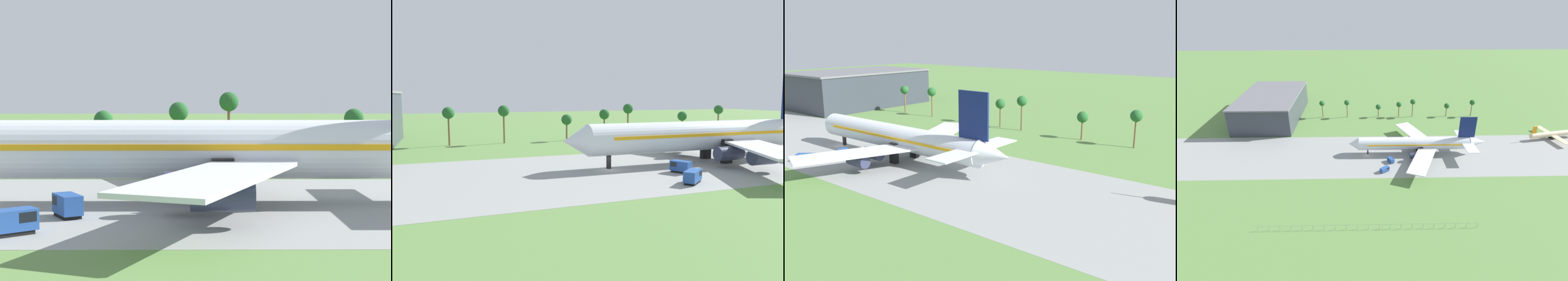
% 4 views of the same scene
% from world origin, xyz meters
% --- Properties ---
extents(ground_plane, '(600.00, 600.00, 0.00)m').
position_xyz_m(ground_plane, '(0.00, 0.00, 0.00)').
color(ground_plane, '#5B8442').
extents(taxiway_strip, '(320.00, 44.00, 0.02)m').
position_xyz_m(taxiway_strip, '(0.00, 0.00, 0.01)').
color(taxiway_strip, gray).
rests_on(taxiway_strip, ground_plane).
extents(jet_airliner, '(71.29, 59.98, 20.54)m').
position_xyz_m(jet_airliner, '(26.47, 1.21, 6.00)').
color(jet_airliner, silver).
rests_on(jet_airliner, ground_plane).
extents(regional_aircraft, '(27.61, 25.03, 8.93)m').
position_xyz_m(regional_aircraft, '(107.17, 16.93, 2.94)').
color(regional_aircraft, beige).
rests_on(regional_aircraft, ground_plane).
extents(baggage_tug, '(3.60, 4.34, 2.34)m').
position_xyz_m(baggage_tug, '(11.79, -7.52, 1.27)').
color(baggage_tug, black).
rests_on(baggage_tug, ground_plane).
extents(fuel_truck, '(4.92, 4.45, 2.28)m').
position_xyz_m(fuel_truck, '(8.42, -16.17, 1.24)').
color(fuel_truck, black).
rests_on(fuel_truck, ground_plane).
extents(perimeter_fence, '(80.10, 0.10, 2.10)m').
position_xyz_m(perimeter_fence, '(0.00, -55.00, 1.45)').
color(perimeter_fence, slate).
rests_on(perimeter_fence, ground_plane).
extents(no_stopping_sign, '(0.44, 0.08, 1.68)m').
position_xyz_m(no_stopping_sign, '(5.04, -55.31, 1.05)').
color(no_stopping_sign, gray).
rests_on(no_stopping_sign, ground_plane).
extents(terminal_building, '(36.72, 61.20, 16.63)m').
position_xyz_m(terminal_building, '(-62.64, 52.81, 8.33)').
color(terminal_building, '#333842').
rests_on(terminal_building, ground_plane).
extents(palm_tree_row, '(104.40, 3.60, 12.34)m').
position_xyz_m(palm_tree_row, '(20.51, 52.96, 8.86)').
color(palm_tree_row, brown).
rests_on(palm_tree_row, ground_plane).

